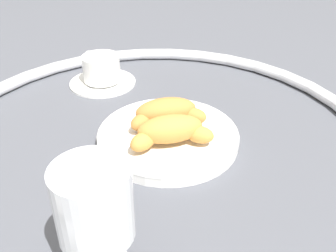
# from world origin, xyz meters

# --- Properties ---
(ground_plane) EXTENTS (2.20, 2.20, 0.00)m
(ground_plane) POSITION_xyz_m (0.00, 0.00, 0.00)
(ground_plane) COLOR #4C4F56
(table_chrome_rim) EXTENTS (0.72, 0.72, 0.02)m
(table_chrome_rim) POSITION_xyz_m (0.00, 0.00, 0.01)
(table_chrome_rim) COLOR silver
(table_chrome_rim) RESTS_ON ground_plane
(pastry_plate) EXTENTS (0.23, 0.23, 0.02)m
(pastry_plate) POSITION_xyz_m (-0.02, -0.01, 0.01)
(pastry_plate) COLOR white
(pastry_plate) RESTS_ON ground_plane
(croissant_large) EXTENTS (0.12, 0.10, 0.04)m
(croissant_large) POSITION_xyz_m (-0.01, -0.03, 0.04)
(croissant_large) COLOR #BC7A38
(croissant_large) RESTS_ON pastry_plate
(croissant_small) EXTENTS (0.12, 0.10, 0.04)m
(croissant_small) POSITION_xyz_m (-0.03, 0.02, 0.04)
(croissant_small) COLOR #CC893D
(croissant_small) RESTS_ON pastry_plate
(coffee_cup_near) EXTENTS (0.14, 0.14, 0.06)m
(coffee_cup_near) POSITION_xyz_m (0.17, -0.17, 0.03)
(coffee_cup_near) COLOR white
(coffee_cup_near) RESTS_ON ground_plane
(juice_glass_left) EXTENTS (0.08, 0.08, 0.14)m
(juice_glass_left) POSITION_xyz_m (-0.02, 0.25, 0.10)
(juice_glass_left) COLOR white
(juice_glass_left) RESTS_ON ground_plane
(sugar_packet) EXTENTS (0.06, 0.06, 0.01)m
(sugar_packet) POSITION_xyz_m (0.03, 0.18, 0.00)
(sugar_packet) COLOR white
(sugar_packet) RESTS_ON ground_plane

